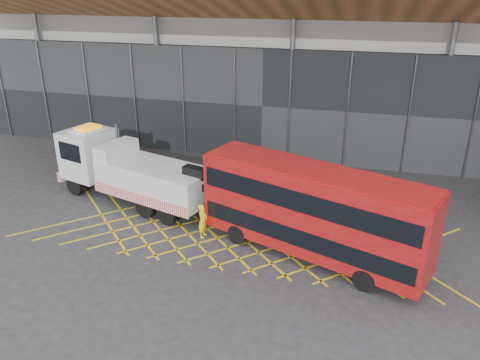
% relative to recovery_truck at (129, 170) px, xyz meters
% --- Properties ---
extents(ground_plane, '(120.00, 120.00, 0.00)m').
position_rel_recovery_truck_xyz_m(ground_plane, '(4.02, -2.19, -1.96)').
color(ground_plane, '#29292B').
extents(road_markings, '(23.16, 7.16, 0.01)m').
position_rel_recovery_truck_xyz_m(road_markings, '(7.22, -2.19, -1.95)').
color(road_markings, gold).
rests_on(road_markings, ground_plane).
extents(construction_building, '(55.00, 23.97, 18.00)m').
position_rel_recovery_truck_xyz_m(construction_building, '(5.95, 16.20, 7.02)').
color(construction_building, gray).
rests_on(construction_building, ground_plane).
extents(recovery_truck, '(12.08, 5.77, 4.24)m').
position_rel_recovery_truck_xyz_m(recovery_truck, '(0.00, 0.00, 0.00)').
color(recovery_truck, black).
rests_on(recovery_truck, ground_plane).
extents(bus_towed, '(11.22, 6.30, 4.50)m').
position_rel_recovery_truck_xyz_m(bus_towed, '(11.25, -3.39, 0.54)').
color(bus_towed, maroon).
rests_on(bus_towed, ground_plane).
extents(worker, '(0.47, 0.69, 1.83)m').
position_rel_recovery_truck_xyz_m(worker, '(5.66, -3.00, -1.04)').
color(worker, yellow).
rests_on(worker, ground_plane).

